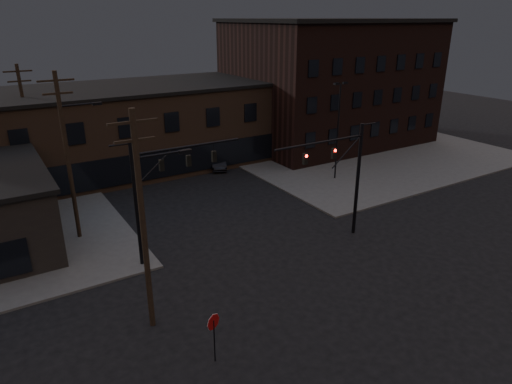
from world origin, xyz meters
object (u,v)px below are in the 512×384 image
traffic_signal_far (156,187)px  car_crossing (218,162)px  stop_sign (214,327)px  parked_car_lot_a (312,154)px  traffic_signal_near (346,170)px  parked_car_lot_b (279,147)px

traffic_signal_far → car_crossing: bearing=51.7°
stop_sign → parked_car_lot_a: (22.82, 21.87, -1.02)m
traffic_signal_near → traffic_signal_far: size_ratio=1.00×
traffic_signal_near → parked_car_lot_a: 18.52m
traffic_signal_far → parked_car_lot_b: 26.49m
traffic_signal_near → stop_sign: size_ratio=3.23×
traffic_signal_near → parked_car_lot_a: traffic_signal_near is taller
traffic_signal_far → car_crossing: (11.90, 15.06, -4.33)m
parked_car_lot_b → traffic_signal_far: bearing=129.6°
traffic_signal_near → car_crossing: traffic_signal_near is taller
parked_car_lot_b → car_crossing: car_crossing is taller
stop_sign → traffic_signal_near: bearing=25.9°
parked_car_lot_a → parked_car_lot_b: bearing=-7.4°
traffic_signal_far → parked_car_lot_a: 24.95m
traffic_signal_near → stop_sign: (-13.36, -6.49, -3.09)m
parked_car_lot_b → parked_car_lot_a: bearing=-164.6°
parked_car_lot_b → traffic_signal_near: bearing=158.2°
stop_sign → car_crossing: bearing=62.2°
parked_car_lot_b → car_crossing: size_ratio=0.99×
traffic_signal_near → car_crossing: bearing=90.5°
stop_sign → parked_car_lot_a: stop_sign is taller
traffic_signal_far → stop_sign: (-1.28, -9.99, -3.17)m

